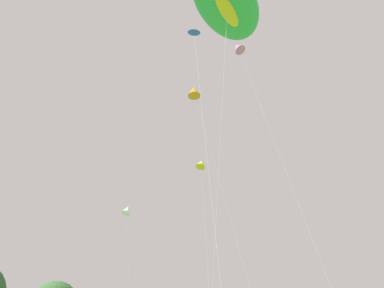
{
  "coord_description": "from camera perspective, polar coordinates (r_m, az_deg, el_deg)",
  "views": [
    {
      "loc": [
        -5.61,
        -2.59,
        1.87
      ],
      "look_at": [
        -1.69,
        11.46,
        11.31
      ],
      "focal_mm": 30.19,
      "sensor_mm": 36.0,
      "label": 1
    }
  ],
  "objects": [
    {
      "name": "small_kite_delta_white",
      "position": [
        26.6,
        8.21,
        16.33
      ],
      "size": [
        5.47,
        1.32,
        22.51
      ],
      "rotation": [
        0.0,
        0.0,
        0.97
      ],
      "color": "pink",
      "rests_on": "ground"
    },
    {
      "name": "small_kite_bird_shape",
      "position": [
        21.11,
        0.45,
        18.2
      ],
      "size": [
        1.56,
        0.89,
        18.94
      ],
      "rotation": [
        0.0,
        0.0,
        3.0
      ],
      "color": "blue",
      "rests_on": "ground"
    },
    {
      "name": "small_kite_tiny_distant",
      "position": [
        21.89,
        0.39,
        9.14
      ],
      "size": [
        4.41,
        1.02,
        17.0
      ],
      "rotation": [
        0.0,
        0.0,
        -1.36
      ],
      "color": "orange",
      "rests_on": "ground"
    },
    {
      "name": "small_kite_triangle_green",
      "position": [
        38.25,
        1.61,
        -3.54
      ],
      "size": [
        1.77,
        4.36,
        21.29
      ],
      "rotation": [
        0.0,
        0.0,
        -0.96
      ],
      "color": "yellow",
      "rests_on": "ground"
    },
    {
      "name": "small_kite_diamond_red",
      "position": [
        25.14,
        -11.39,
        -11.44
      ],
      "size": [
        1.95,
        1.07,
        11.24
      ],
      "rotation": [
        0.0,
        0.0,
        2.33
      ],
      "color": "white",
      "rests_on": "ground"
    }
  ]
}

